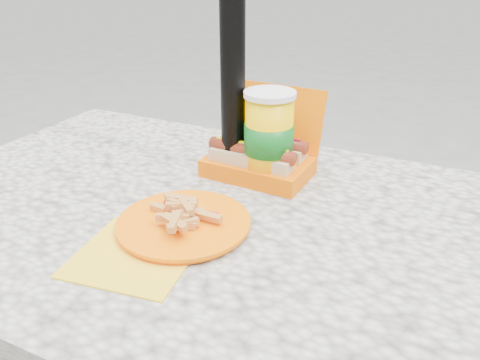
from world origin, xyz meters
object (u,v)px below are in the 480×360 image
at_px(soda_cup, 269,138).
at_px(fries_plate, 180,224).
at_px(umbrella_pole, 232,4).
at_px(hotdog_box, 260,157).

bearing_deg(soda_cup, fries_plate, -104.55).
bearing_deg(umbrella_pole, soda_cup, 1.03).
bearing_deg(soda_cup, umbrella_pole, -178.97).
xyz_separation_m(hotdog_box, soda_cup, (0.03, -0.03, 0.06)).
bearing_deg(fries_plate, hotdog_box, 82.81).
bearing_deg(hotdog_box, umbrella_pole, -149.04).
distance_m(hotdog_box, fries_plate, 0.28).
xyz_separation_m(umbrella_pole, fries_plate, (0.02, -0.24, -0.34)).
xyz_separation_m(umbrella_pole, hotdog_box, (0.05, 0.03, -0.31)).
height_order(umbrella_pole, hotdog_box, umbrella_pole).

